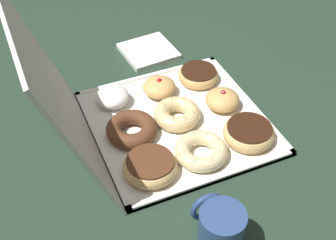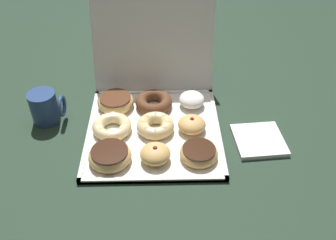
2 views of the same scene
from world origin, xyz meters
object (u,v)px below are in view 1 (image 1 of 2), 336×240
at_px(jelly_filled_donut_5, 158,87).
at_px(chocolate_frosted_donut_0, 249,133).
at_px(coffee_mug, 220,230).
at_px(jelly_filled_donut_1, 222,100).
at_px(cruller_donut_4, 177,114).
at_px(chocolate_frosted_donut_2, 198,75).
at_px(cruller_donut_3, 199,151).
at_px(chocolate_cake_ring_donut_7, 132,129).
at_px(powdered_filled_donut_8, 113,97).
at_px(chocolate_frosted_donut_6, 150,166).
at_px(donut_box, 178,123).
at_px(napkin_stack, 149,51).

bearing_deg(jelly_filled_donut_5, chocolate_frosted_donut_0, -151.32).
bearing_deg(coffee_mug, jelly_filled_donut_1, -29.34).
bearing_deg(cruller_donut_4, jelly_filled_donut_1, -89.93).
xyz_separation_m(chocolate_frosted_donut_2, cruller_donut_3, (-0.25, 0.12, 0.00)).
bearing_deg(chocolate_cake_ring_donut_7, powdered_filled_donut_8, 2.25).
distance_m(chocolate_frosted_donut_6, chocolate_cake_ring_donut_7, 0.13).
xyz_separation_m(donut_box, chocolate_frosted_donut_6, (-0.13, 0.12, 0.03)).
bearing_deg(donut_box, powdered_filled_donut_8, 44.64).
distance_m(chocolate_frosted_donut_0, cruller_donut_3, 0.13).
height_order(jelly_filled_donut_1, napkin_stack, jelly_filled_donut_1).
xyz_separation_m(chocolate_frosted_donut_0, chocolate_frosted_donut_2, (0.25, 0.01, -0.00)).
relative_size(chocolate_frosted_donut_2, cruller_donut_3, 0.90).
bearing_deg(jelly_filled_donut_1, donut_box, 92.62).
relative_size(chocolate_frosted_donut_0, powdered_filled_donut_8, 1.44).
xyz_separation_m(jelly_filled_donut_5, coffee_mug, (-0.45, 0.06, 0.02)).
bearing_deg(chocolate_cake_ring_donut_7, chocolate_frosted_donut_0, -116.23).
relative_size(donut_box, napkin_stack, 2.82).
bearing_deg(chocolate_frosted_donut_6, jelly_filled_donut_1, -61.95).
relative_size(cruller_donut_4, chocolate_cake_ring_donut_7, 0.94).
height_order(cruller_donut_4, napkin_stack, cruller_donut_4).
distance_m(jelly_filled_donut_1, cruller_donut_4, 0.12).
distance_m(jelly_filled_donut_1, chocolate_frosted_donut_2, 0.12).
relative_size(chocolate_frosted_donut_2, jelly_filled_donut_5, 1.27).
bearing_deg(chocolate_frosted_donut_2, napkin_stack, 20.52).
bearing_deg(cruller_donut_3, coffee_mug, 163.12).
relative_size(cruller_donut_4, chocolate_frosted_donut_6, 0.96).
distance_m(chocolate_cake_ring_donut_7, napkin_stack, 0.36).
height_order(chocolate_frosted_donut_6, napkin_stack, chocolate_frosted_donut_6).
relative_size(chocolate_frosted_donut_0, chocolate_frosted_donut_2, 1.11).
bearing_deg(napkin_stack, chocolate_cake_ring_donut_7, 152.16).
distance_m(chocolate_frosted_donut_0, chocolate_cake_ring_donut_7, 0.27).
relative_size(donut_box, cruller_donut_4, 3.56).
distance_m(chocolate_cake_ring_donut_7, coffee_mug, 0.34).
relative_size(chocolate_frosted_donut_2, powdered_filled_donut_8, 1.29).
bearing_deg(jelly_filled_donut_1, powdered_filled_donut_8, 64.32).
relative_size(chocolate_frosted_donut_0, coffee_mug, 1.14).
height_order(chocolate_frosted_donut_2, cruller_donut_3, cruller_donut_3).
distance_m(cruller_donut_3, cruller_donut_4, 0.13).
height_order(chocolate_cake_ring_donut_7, powdered_filled_donut_8, powdered_filled_donut_8).
bearing_deg(chocolate_frosted_donut_6, cruller_donut_3, -90.26).
height_order(donut_box, jelly_filled_donut_1, jelly_filled_donut_1).
distance_m(chocolate_frosted_donut_0, cruller_donut_4, 0.18).
relative_size(cruller_donut_4, powdered_filled_donut_8, 1.37).
bearing_deg(cruller_donut_3, chocolate_frosted_donut_2, -25.75).
bearing_deg(jelly_filled_donut_1, coffee_mug, 150.66).
bearing_deg(chocolate_cake_ring_donut_7, cruller_donut_3, -137.85).
relative_size(chocolate_cake_ring_donut_7, powdered_filled_donut_8, 1.45).
height_order(jelly_filled_donut_5, napkin_stack, jelly_filled_donut_5).
xyz_separation_m(chocolate_frosted_donut_2, powdered_filled_donut_8, (-0.00, 0.24, 0.00)).
bearing_deg(chocolate_frosted_donut_0, coffee_mug, 138.32).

